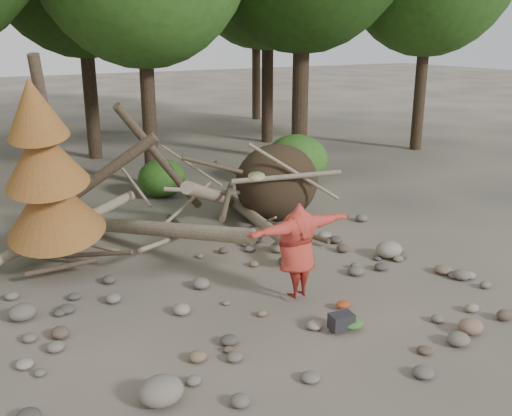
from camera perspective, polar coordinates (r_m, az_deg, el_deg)
ground at (r=10.25m, az=2.37°, el=-10.00°), size 120.00×120.00×0.00m
deadfall_pile at (r=14.28m, az=0.25°, el=2.08°), size 8.55×5.24×3.30m
dead_conifer at (r=11.49m, az=-20.20°, el=3.22°), size 2.06×2.16×4.35m
bush_mid at (r=17.01m, az=-9.38°, el=2.97°), size 1.40×1.40×1.12m
bush_right at (r=18.13m, az=4.04°, el=4.83°), size 2.00×2.00×1.60m
frisbee_thrower at (r=10.20m, az=4.13°, el=-4.23°), size 2.18×0.65×2.45m
backpack at (r=9.57m, az=8.52°, el=-11.44°), size 0.41×0.29×0.26m
cloth_green at (r=9.66m, az=9.60°, el=-11.58°), size 0.38×0.32×0.14m
cloth_orange at (r=10.30m, az=8.70°, el=-9.74°), size 0.27×0.22×0.10m
boulder_front_left at (r=7.94m, az=-9.47°, el=-17.59°), size 0.61×0.55×0.36m
boulder_front_right at (r=10.03m, az=20.68°, el=-11.04°), size 0.41×0.37×0.25m
boulder_mid_right at (r=12.68m, az=13.15°, el=-4.07°), size 0.59×0.53×0.35m
boulder_mid_left at (r=10.58m, az=-22.35°, el=-9.61°), size 0.47×0.42×0.28m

